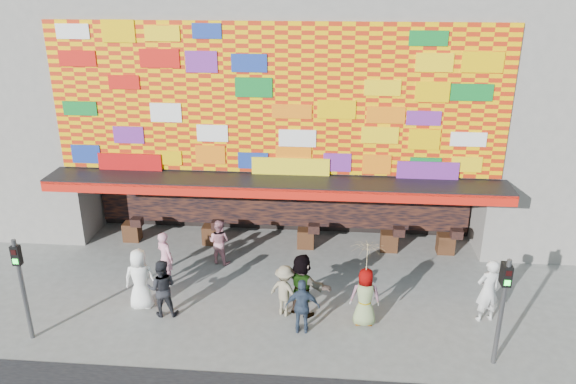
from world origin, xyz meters
name	(u,v)px	position (x,y,z in m)	size (l,w,h in m)	color
ground	(262,317)	(0.00, 0.00, 0.00)	(90.00, 90.00, 0.00)	slate
shop_building	(287,85)	(0.00, 8.18, 5.23)	(15.20, 9.40, 10.00)	gray
signal_left	(21,278)	(-6.20, -1.50, 1.86)	(0.22, 0.20, 3.00)	#59595B
signal_right	(503,301)	(6.20, -1.50, 1.86)	(0.22, 0.20, 3.00)	#59595B
ped_a	(140,279)	(-3.65, 0.24, 0.95)	(0.93, 0.61, 1.91)	white
ped_b	(165,258)	(-3.34, 1.72, 0.89)	(0.65, 0.42, 1.77)	pink
ped_c	(162,288)	(-2.90, -0.08, 0.88)	(0.86, 0.67, 1.76)	black
ped_d	(285,291)	(0.65, 0.23, 0.79)	(1.02, 0.59, 1.58)	gray
ped_e	(302,307)	(1.20, -0.59, 0.82)	(0.96, 0.40, 1.64)	#303E54
ped_f	(302,285)	(1.13, 0.31, 0.96)	(1.78, 0.57, 1.92)	gray
ped_g	(365,297)	(2.93, -0.05, 0.88)	(0.86, 0.56, 1.75)	gray
ped_h	(488,291)	(6.41, 0.45, 0.97)	(0.71, 0.47, 1.94)	silver
ped_i	(219,242)	(-1.89, 3.18, 0.80)	(0.77, 0.60, 1.59)	#CB8391
parasol	(367,258)	(2.93, -0.05, 2.13)	(1.11, 1.12, 1.82)	beige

